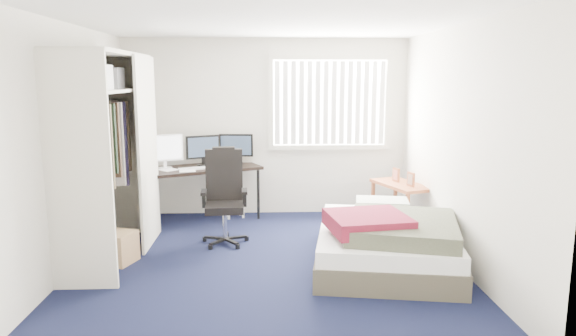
% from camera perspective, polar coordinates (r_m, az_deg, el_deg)
% --- Properties ---
extents(ground, '(4.20, 4.20, 0.00)m').
position_cam_1_polar(ground, '(5.58, -2.32, -10.49)').
color(ground, black).
rests_on(ground, ground).
extents(room_shell, '(4.20, 4.20, 4.20)m').
position_cam_1_polar(room_shell, '(5.24, -2.43, 5.15)').
color(room_shell, silver).
rests_on(room_shell, ground).
extents(window_assembly, '(1.72, 0.09, 1.32)m').
position_cam_1_polar(window_assembly, '(7.33, 4.64, 7.21)').
color(window_assembly, white).
rests_on(window_assembly, ground).
extents(closet, '(0.64, 1.84, 2.22)m').
position_cam_1_polar(closet, '(5.77, -19.29, 3.47)').
color(closet, beige).
rests_on(closet, ground).
extents(desk, '(1.67, 1.27, 1.21)m').
position_cam_1_polar(desk, '(7.13, -9.50, 0.37)').
color(desk, black).
rests_on(desk, ground).
extents(office_chair, '(0.56, 0.56, 1.13)m').
position_cam_1_polar(office_chair, '(6.20, -7.06, -4.24)').
color(office_chair, black).
rests_on(office_chair, ground).
extents(footstool, '(0.34, 0.31, 0.23)m').
position_cam_1_polar(footstool, '(7.31, -5.97, -4.10)').
color(footstool, white).
rests_on(footstool, ground).
extents(nightstand, '(0.70, 0.97, 0.78)m').
position_cam_1_polar(nightstand, '(6.82, 12.49, -2.25)').
color(nightstand, brown).
rests_on(nightstand, ground).
extents(bed, '(1.68, 2.07, 0.62)m').
position_cam_1_polar(bed, '(5.55, 10.86, -7.86)').
color(bed, '#443E31').
rests_on(bed, ground).
extents(pine_box, '(0.53, 0.46, 0.33)m').
position_cam_1_polar(pine_box, '(5.86, -18.87, -8.31)').
color(pine_box, '#A88054').
rests_on(pine_box, ground).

